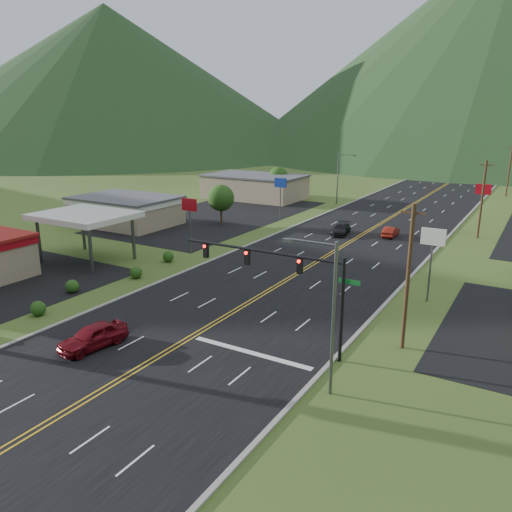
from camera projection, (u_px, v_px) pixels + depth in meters
The scene contains 23 objects.
ground at pixel (50, 422), 25.98m from camera, with size 500.00×500.00×0.00m, color #2F4418.
road at pixel (50, 422), 25.98m from camera, with size 20.00×460.00×0.04m, color black.
curb_east at pixel (209, 494), 21.01m from camera, with size 0.30×460.00×0.14m, color gray.
traffic_signal at pixel (286, 273), 32.95m from camera, with size 13.10×0.43×7.00m.
streetlight_east at pixel (328, 308), 27.39m from camera, with size 3.28×0.25×9.00m.
streetlight_west at pixel (340, 175), 88.28m from camera, with size 3.28×0.25×9.00m.
gas_canopy at pixel (84, 217), 53.65m from camera, with size 10.00×8.00×5.30m.
building_west_mid at pixel (126, 209), 72.51m from camera, with size 14.40×10.40×4.10m.
building_west_far at pixel (255, 187), 95.41m from camera, with size 18.40×11.40×4.50m.
pole_sign_west_a at pixel (189, 210), 56.31m from camera, with size 2.00×0.18×6.40m.
pole_sign_west_b at pixel (280, 187), 74.54m from camera, with size 2.00×0.18×6.40m.
pole_sign_east_a at pixel (433, 244), 41.44m from camera, with size 2.00×0.18×6.40m.
pole_sign_east_b at pixel (483, 194), 67.96m from camera, with size 2.00×0.18×6.40m.
tree_west_a at pixel (221, 198), 71.99m from camera, with size 3.84×3.84×5.82m.
tree_west_b at pixel (278, 177), 96.81m from camera, with size 3.84×3.84×5.82m.
utility_pole_a at pixel (408, 277), 32.89m from camera, with size 1.60×0.28×10.00m.
utility_pole_b at pixel (482, 199), 63.55m from camera, with size 1.60×0.28×10.00m.
utility_pole_c at pixel (509, 170), 96.69m from camera, with size 1.60×0.28×10.00m.
mountain_n at pixel (512, 44), 196.69m from camera, with size 220.00×220.00×85.00m, color #1D3A1A.
mountain_nw at pixel (109, 80), 213.52m from camera, with size 190.00×190.00×60.00m, color #1D3A1A.
car_red_near at pixel (93, 337), 34.01m from camera, with size 1.96×4.87×1.66m, color maroon.
car_dark_mid at pixel (341, 229), 66.56m from camera, with size 1.97×4.85×1.41m, color black.
car_red_far at pixel (391, 232), 65.32m from camera, with size 1.41×4.04×1.33m, color maroon.
Camera 1 is at (20.76, -14.04, 15.40)m, focal length 35.00 mm.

